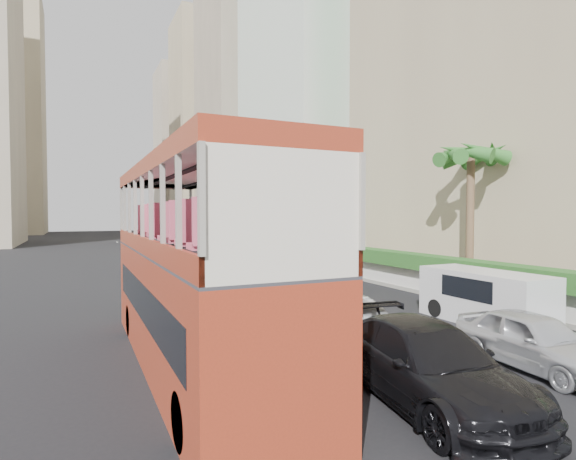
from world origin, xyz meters
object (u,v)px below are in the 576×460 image
car_black (427,402)px  minibus_near (291,264)px  car_silver_lane_a (346,357)px  panel_van_far (266,253)px  double_decker_bus (194,265)px  car_silver_lane_b (533,368)px  panel_van_near (485,297)px  minibus_far (297,252)px  shell_station (314,226)px  van_asset (260,279)px  palm_tree (470,223)px

car_black → minibus_near: (3.50, 13.53, 1.26)m
car_silver_lane_a → panel_van_far: 21.14m
double_decker_bus → minibus_near: (7.19, 9.28, -1.27)m
car_silver_lane_b → panel_van_near: (2.71, 3.81, 0.91)m
car_silver_lane_b → minibus_far: bearing=85.4°
car_silver_lane_b → minibus_far: minibus_far is taller
shell_station → van_asset: bearing=-132.4°
van_asset → minibus_near: bearing=-92.3°
van_asset → panel_van_near: size_ratio=0.98×
car_silver_lane_a → palm_tree: 11.79m
van_asset → panel_van_near: panel_van_near is taller
car_silver_lane_b → panel_van_far: size_ratio=0.88×
minibus_far → panel_van_near: (-0.43, -15.48, -0.36)m
double_decker_bus → shell_station: bearing=55.2°
minibus_far → shell_station: shell_station is taller
panel_van_near → panel_van_far: 19.08m
palm_tree → car_silver_lane_b: bearing=-129.0°
car_silver_lane_b → palm_tree: palm_tree is taller
panel_van_near → car_silver_lane_b: bearing=-125.3°
car_silver_lane_a → minibus_near: bearing=69.0°
car_black → panel_van_near: 7.78m
double_decker_bus → car_silver_lane_b: bearing=-27.3°
car_silver_lane_a → palm_tree: bearing=24.4°
panel_van_near → palm_tree: palm_tree is taller
car_black → minibus_far: 20.91m
minibus_near → panel_van_far: bearing=67.4°
panel_van_far → car_silver_lane_b: bearing=-91.3°
van_asset → car_silver_lane_a: bearing=-108.1°
car_silver_lane_b → shell_station: (8.54, 26.84, 2.75)m
van_asset → car_silver_lane_b: bearing=-93.7°
van_asset → shell_station: shell_station is taller
panel_van_near → shell_station: bearing=75.9°
car_silver_lane_a → panel_van_far: (6.14, 20.21, 0.93)m
van_asset → car_black: bearing=-106.1°
panel_van_far → double_decker_bus: bearing=-112.6°
double_decker_bus → palm_tree: (13.80, 4.00, 0.85)m
panel_van_near → palm_tree: size_ratio=0.71×
car_silver_lane_a → panel_van_far: panel_van_far is taller
car_black → minibus_far: minibus_far is taller
car_silver_lane_a → panel_van_near: (6.41, 1.13, 0.91)m
minibus_near → car_silver_lane_a: bearing=-115.4°
van_asset → panel_van_far: panel_van_far is taller
car_silver_lane_a → car_silver_lane_b: car_silver_lane_a is taller
car_silver_lane_b → shell_station: bearing=77.0°
palm_tree → shell_station: palm_tree is taller
car_black → shell_station: (12.31, 27.25, 2.75)m
minibus_far → panel_van_far: (-0.71, 3.60, -0.33)m
car_silver_lane_a → minibus_near: (3.44, 10.44, 1.26)m
car_silver_lane_b → palm_tree: size_ratio=0.64×
double_decker_bus → minibus_near: double_decker_bus is taller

